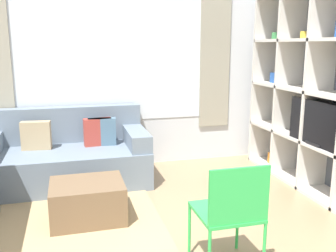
# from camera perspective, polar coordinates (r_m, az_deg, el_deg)

# --- Properties ---
(wall_back) EXTENTS (5.87, 0.11, 2.70)m
(wall_back) POSITION_cam_1_polar(r_m,az_deg,el_deg) (5.10, -8.60, 8.73)
(wall_back) COLOR silver
(wall_back) RESTS_ON ground_plane
(area_rug) EXTENTS (2.49, 2.23, 0.01)m
(area_rug) POSITION_cam_1_polar(r_m,az_deg,el_deg) (3.93, -20.56, -13.49)
(area_rug) COLOR tan
(area_rug) RESTS_ON ground_plane
(shelving_unit) EXTENTS (0.40, 2.43, 2.29)m
(shelving_unit) POSITION_cam_1_polar(r_m,az_deg,el_deg) (4.56, 22.32, 4.72)
(shelving_unit) COLOR #515660
(shelving_unit) RESTS_ON ground_plane
(couch_main) EXTENTS (1.94, 0.97, 0.89)m
(couch_main) POSITION_cam_1_polar(r_m,az_deg,el_deg) (4.74, -15.15, -4.59)
(couch_main) COLOR slate
(couch_main) RESTS_ON ground_plane
(ottoman) EXTENTS (0.69, 0.57, 0.38)m
(ottoman) POSITION_cam_1_polar(r_m,az_deg,el_deg) (3.75, -12.15, -11.15)
(ottoman) COLOR brown
(ottoman) RESTS_ON ground_plane
(folding_chair) EXTENTS (0.44, 0.46, 0.86)m
(folding_chair) POSITION_cam_1_polar(r_m,az_deg,el_deg) (2.77, 9.57, -12.29)
(folding_chair) COLOR green
(folding_chair) RESTS_ON ground_plane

